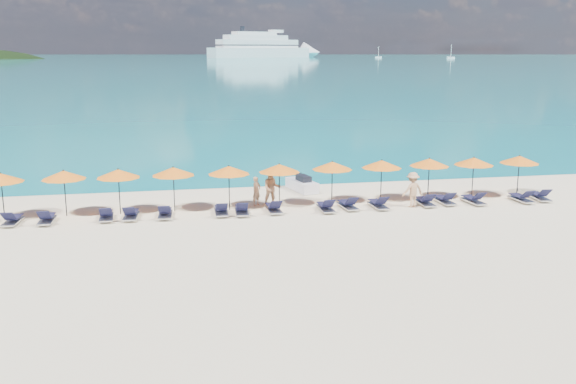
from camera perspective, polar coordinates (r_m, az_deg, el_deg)
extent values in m
plane|color=beige|center=(28.11, 1.16, -3.70)|extent=(1400.00, 1400.00, 0.00)
cube|color=#1FA9B2|center=(686.46, -10.64, 11.70)|extent=(1600.00, 1300.00, 0.01)
cube|color=white|center=(632.82, -2.54, 12.27)|extent=(103.05, 57.96, 9.45)
cone|color=white|center=(667.41, 2.14, 12.28)|extent=(27.25, 27.25, 20.78)
cube|color=white|center=(631.85, -2.70, 13.04)|extent=(82.81, 47.24, 7.56)
cube|color=white|center=(630.95, -2.85, 13.55)|extent=(64.85, 38.20, 4.72)
cube|color=white|center=(630.05, -3.01, 13.89)|extent=(44.61, 27.47, 3.31)
cube|color=black|center=(631.84, -2.70, 12.91)|extent=(83.84, 47.82, 0.85)
cube|color=black|center=(631.87, -2.70, 13.21)|extent=(81.78, 46.66, 0.85)
cylinder|color=black|center=(623.55, -4.07, 14.24)|extent=(4.16, 4.16, 5.20)
cube|color=white|center=(607.29, 8.04, 11.77)|extent=(5.77, 1.92, 1.54)
cylinder|color=white|center=(607.26, 8.05, 12.24)|extent=(0.35, 0.35, 9.61)
cube|color=white|center=(580.03, 14.27, 11.50)|extent=(6.57, 2.19, 1.75)
cylinder|color=white|center=(579.99, 14.30, 12.06)|extent=(0.39, 0.39, 10.96)
cube|color=white|center=(36.46, 1.25, 0.60)|extent=(1.51, 2.68, 0.58)
cube|color=black|center=(36.18, 1.39, 1.19)|extent=(0.76, 1.15, 0.37)
cylinder|color=black|center=(36.90, 0.83, 1.67)|extent=(0.58, 0.20, 0.06)
imported|color=tan|center=(32.96, -2.82, 0.08)|extent=(0.65, 0.63, 1.51)
imported|color=tan|center=(32.65, -1.45, 0.35)|extent=(0.96, 0.57, 1.93)
imported|color=tan|center=(33.17, 11.01, 0.20)|extent=(1.26, 0.81, 1.81)
cylinder|color=black|center=(32.97, -24.03, -0.39)|extent=(0.05, 0.05, 2.20)
cone|color=orange|center=(32.79, -24.17, 1.17)|extent=(2.10, 2.10, 0.42)
sphere|color=black|center=(32.75, -24.21, 1.55)|extent=(0.08, 0.08, 0.08)
cylinder|color=black|center=(32.57, -19.20, -0.14)|extent=(0.05, 0.05, 2.20)
cone|color=orange|center=(32.39, -19.32, 1.44)|extent=(2.10, 2.10, 0.42)
sphere|color=black|center=(32.35, -19.34, 1.83)|extent=(0.08, 0.08, 0.08)
cylinder|color=black|center=(32.17, -14.77, -0.01)|extent=(0.05, 0.05, 2.20)
cone|color=orange|center=(31.99, -14.86, 1.60)|extent=(2.10, 2.10, 0.42)
sphere|color=black|center=(31.95, -14.88, 1.99)|extent=(0.08, 0.08, 0.08)
cylinder|color=black|center=(32.14, -10.11, 0.21)|extent=(0.05, 0.05, 2.20)
cone|color=orange|center=(31.96, -10.17, 1.82)|extent=(2.10, 2.10, 0.42)
sphere|color=black|center=(31.92, -10.18, 2.21)|extent=(0.08, 0.08, 0.08)
cylinder|color=black|center=(32.11, -5.25, 0.34)|extent=(0.05, 0.05, 2.20)
cone|color=orange|center=(31.93, -5.28, 1.95)|extent=(2.10, 2.10, 0.42)
sphere|color=black|center=(31.89, -5.29, 2.34)|extent=(0.08, 0.08, 0.08)
cylinder|color=black|center=(32.50, -0.78, 0.54)|extent=(0.05, 0.05, 2.20)
cone|color=orange|center=(32.32, -0.78, 2.14)|extent=(2.10, 2.10, 0.42)
sphere|color=black|center=(32.28, -0.78, 2.52)|extent=(0.08, 0.08, 0.08)
cylinder|color=black|center=(33.29, 3.93, 0.80)|extent=(0.05, 0.05, 2.20)
cone|color=orange|center=(33.12, 3.96, 2.36)|extent=(2.10, 2.10, 0.42)
sphere|color=black|center=(33.08, 3.96, 2.73)|extent=(0.08, 0.08, 0.08)
cylinder|color=black|center=(34.00, 8.28, 0.95)|extent=(0.05, 0.05, 2.20)
cone|color=orange|center=(33.83, 8.33, 2.47)|extent=(2.10, 2.10, 0.42)
sphere|color=black|center=(33.79, 8.34, 2.84)|extent=(0.08, 0.08, 0.08)
cylinder|color=black|center=(34.99, 12.39, 1.11)|extent=(0.05, 0.05, 2.20)
cone|color=orange|center=(34.83, 12.46, 2.60)|extent=(2.10, 2.10, 0.42)
sphere|color=black|center=(34.79, 12.47, 2.95)|extent=(0.08, 0.08, 0.08)
cylinder|color=black|center=(35.89, 16.10, 1.19)|extent=(0.05, 0.05, 2.20)
cone|color=orange|center=(35.73, 16.19, 2.64)|extent=(2.10, 2.10, 0.42)
sphere|color=black|center=(35.70, 16.21, 2.99)|extent=(0.08, 0.08, 0.08)
cylinder|color=black|center=(37.22, 19.78, 1.34)|extent=(0.05, 0.05, 2.20)
cone|color=orange|center=(37.07, 19.89, 2.73)|extent=(2.10, 2.10, 0.42)
sphere|color=black|center=(37.03, 19.91, 3.07)|extent=(0.08, 0.08, 0.08)
cube|color=silver|center=(32.10, -23.27, -2.42)|extent=(0.76, 1.75, 0.06)
cube|color=#161635|center=(32.30, -23.16, -2.03)|extent=(0.64, 1.14, 0.04)
cube|color=#161635|center=(31.50, -23.62, -1.95)|extent=(0.59, 0.58, 0.43)
cube|color=silver|center=(31.73, -20.63, -2.36)|extent=(0.66, 1.71, 0.06)
cube|color=#161635|center=(31.93, -20.57, -1.97)|extent=(0.57, 1.11, 0.04)
cube|color=#161635|center=(31.11, -20.88, -1.89)|extent=(0.56, 0.55, 0.43)
cube|color=silver|center=(31.44, -15.84, -2.16)|extent=(0.70, 1.73, 0.06)
cube|color=#161635|center=(31.65, -15.85, -1.76)|extent=(0.60, 1.12, 0.04)
cube|color=#161635|center=(30.81, -15.93, -1.67)|extent=(0.57, 0.56, 0.43)
cube|color=silver|center=(31.33, -13.78, -2.09)|extent=(0.77, 1.75, 0.06)
cube|color=#161635|center=(31.53, -13.73, -1.70)|extent=(0.64, 1.14, 0.04)
cube|color=#161635|center=(30.70, -13.95, -1.61)|extent=(0.59, 0.58, 0.43)
cube|color=silver|center=(31.24, -10.86, -1.99)|extent=(0.72, 1.73, 0.06)
cube|color=#161635|center=(31.44, -10.85, -1.60)|extent=(0.61, 1.13, 0.04)
cube|color=#161635|center=(30.61, -10.94, -1.51)|extent=(0.58, 0.57, 0.43)
cube|color=silver|center=(31.34, -5.94, -1.78)|extent=(0.67, 1.72, 0.06)
cube|color=#161635|center=(31.55, -5.98, -1.39)|extent=(0.58, 1.12, 0.04)
cube|color=#161635|center=(30.71, -5.90, -1.29)|extent=(0.57, 0.55, 0.43)
cube|color=silver|center=(31.32, -4.13, -1.76)|extent=(0.73, 1.74, 0.06)
cube|color=#161635|center=(31.52, -4.16, -1.37)|extent=(0.62, 1.13, 0.04)
cube|color=#161635|center=(30.69, -4.09, -1.27)|extent=(0.58, 0.57, 0.43)
cube|color=silver|center=(31.65, -1.29, -1.58)|extent=(0.67, 1.72, 0.06)
cube|color=#161635|center=(31.85, -1.37, -1.19)|extent=(0.58, 1.11, 0.04)
cube|color=#161635|center=(31.03, -1.09, -1.09)|extent=(0.56, 0.55, 0.43)
cube|color=silver|center=(31.91, 3.37, -1.48)|extent=(0.63, 1.70, 0.06)
cube|color=#161635|center=(32.11, 3.26, -1.09)|extent=(0.56, 1.10, 0.04)
cube|color=#161635|center=(31.30, 3.64, -0.99)|extent=(0.55, 0.54, 0.43)
cube|color=silver|center=(32.45, 5.34, -1.27)|extent=(0.77, 1.75, 0.06)
cube|color=#161635|center=(32.64, 5.18, -0.90)|extent=(0.64, 1.14, 0.04)
cube|color=#161635|center=(31.86, 5.71, -0.78)|extent=(0.59, 0.58, 0.43)
cube|color=silver|center=(32.78, 8.01, -1.20)|extent=(0.67, 1.72, 0.06)
cube|color=#161635|center=(32.97, 7.87, -0.83)|extent=(0.58, 1.12, 0.04)
cube|color=#161635|center=(32.19, 8.38, -0.72)|extent=(0.57, 0.55, 0.43)
cube|color=silver|center=(33.77, 12.06, -0.95)|extent=(0.66, 1.71, 0.06)
cube|color=#161635|center=(33.96, 11.92, -0.59)|extent=(0.58, 1.11, 0.04)
cube|color=#161635|center=(33.18, 12.43, -0.48)|extent=(0.56, 0.55, 0.43)
cube|color=silver|center=(34.36, 13.74, -0.80)|extent=(0.64, 1.71, 0.06)
cube|color=#161635|center=(34.55, 13.58, -0.45)|extent=(0.57, 1.11, 0.04)
cube|color=#161635|center=(33.79, 14.17, -0.34)|extent=(0.56, 0.54, 0.43)
cube|color=silver|center=(34.77, 16.14, -0.79)|extent=(0.77, 1.75, 0.06)
cube|color=#161635|center=(34.94, 15.94, -0.44)|extent=(0.65, 1.14, 0.04)
cube|color=#161635|center=(34.23, 16.66, -0.32)|extent=(0.60, 0.58, 0.43)
cube|color=silver|center=(35.98, 20.01, -0.61)|extent=(0.72, 1.73, 0.06)
cube|color=#161635|center=(36.15, 19.80, -0.28)|extent=(0.61, 1.13, 0.04)
cube|color=#161635|center=(35.46, 20.55, -0.16)|extent=(0.58, 0.57, 0.43)
cube|color=silver|center=(36.73, 21.44, -0.47)|extent=(0.79, 1.76, 0.06)
cube|color=#161635|center=(36.91, 21.29, -0.14)|extent=(0.66, 1.15, 0.04)
cube|color=#161635|center=(36.16, 21.87, -0.03)|extent=(0.60, 0.59, 0.43)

